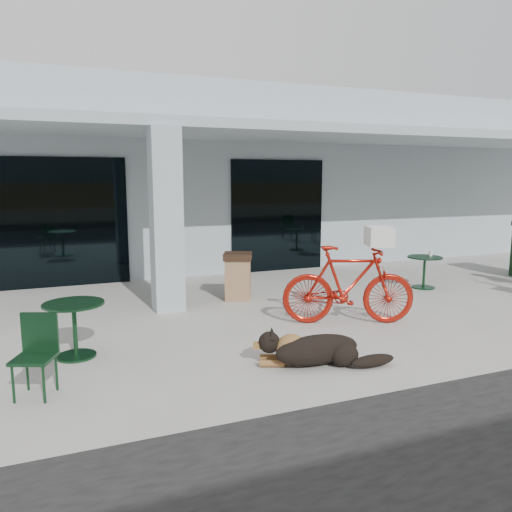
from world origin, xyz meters
name	(u,v)px	position (x,y,z in m)	size (l,w,h in m)	color
ground	(306,338)	(0.00, 0.00, 0.00)	(80.00, 80.00, 0.00)	#ADAAA3
building	(172,178)	(0.00, 8.50, 2.25)	(22.00, 7.00, 4.50)	#A3B2B9
storefront_glass_left	(58,223)	(-3.20, 4.98, 1.35)	(2.80, 0.06, 2.70)	black
storefront_glass_right	(278,216)	(1.80, 4.98, 1.35)	(2.40, 0.06, 2.70)	black
column	(166,220)	(-1.50, 2.30, 1.56)	(0.50, 0.50, 3.12)	#A3B2B9
overhang	(225,130)	(0.00, 3.60, 3.21)	(22.00, 2.80, 0.18)	#A3B2B9
bicycle	(348,285)	(0.95, 0.40, 0.62)	(0.58, 2.06, 1.24)	#AB180D
laundry_basket	(379,236)	(1.37, 0.24, 1.39)	(0.50, 0.37, 0.29)	white
dog	(317,348)	(-0.36, -0.98, 0.21)	(1.29, 0.43, 0.43)	black
cup_near_dog	(331,356)	(-0.12, -0.92, 0.06)	(0.09, 0.09, 0.11)	white
cafe_table_near	(75,330)	(-3.10, 0.42, 0.36)	(0.76, 0.76, 0.72)	#13381E
cafe_chair_near	(34,357)	(-3.54, -0.67, 0.43)	(0.39, 0.43, 0.86)	#13381E
cafe_table_far	(424,272)	(3.79, 2.00, 0.33)	(0.71, 0.71, 0.66)	#13381E
cup_on_table	(431,253)	(3.97, 2.03, 0.71)	(0.07, 0.07, 0.10)	white
trash_receptacle	(238,276)	(-0.12, 2.54, 0.44)	(0.52, 0.52, 0.88)	#926E4C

